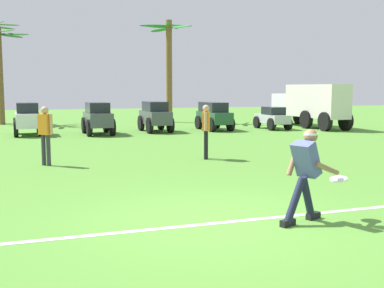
# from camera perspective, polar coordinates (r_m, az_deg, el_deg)

# --- Properties ---
(ground_plane) EXTENTS (80.00, 80.00, 0.00)m
(ground_plane) POSITION_cam_1_polar(r_m,az_deg,el_deg) (7.53, 3.13, -9.11)
(ground_plane) COLOR #518B31
(field_line_paint) EXTENTS (26.96, 1.09, 0.01)m
(field_line_paint) POSITION_cam_1_polar(r_m,az_deg,el_deg) (7.43, 3.40, -9.28)
(field_line_paint) COLOR white
(field_line_paint) RESTS_ON ground_plane
(frisbee_thrower) EXTENTS (1.11, 0.51, 1.42)m
(frisbee_thrower) POSITION_cam_1_polar(r_m,az_deg,el_deg) (7.52, 13.32, -3.05)
(frisbee_thrower) COLOR #191E38
(frisbee_thrower) RESTS_ON ground_plane
(frisbee_in_flight) EXTENTS (0.36, 0.36, 0.07)m
(frisbee_in_flight) POSITION_cam_1_polar(r_m,az_deg,el_deg) (7.91, 16.98, -3.99)
(frisbee_in_flight) COLOR white
(teammate_near_sideline) EXTENTS (0.39, 0.41, 1.56)m
(teammate_near_sideline) POSITION_cam_1_polar(r_m,az_deg,el_deg) (13.18, -16.99, 1.59)
(teammate_near_sideline) COLOR #33333D
(teammate_near_sideline) RESTS_ON ground_plane
(teammate_midfield) EXTENTS (0.31, 0.48, 1.56)m
(teammate_midfield) POSITION_cam_1_polar(r_m,az_deg,el_deg) (13.78, 1.67, 2.09)
(teammate_midfield) COLOR black
(teammate_midfield) RESTS_ON ground_plane
(parked_car_slot_c) EXTENTS (1.30, 2.41, 1.40)m
(parked_car_slot_c) POSITION_cam_1_polar(r_m,az_deg,el_deg) (21.97, -18.92, 2.94)
(parked_car_slot_c) COLOR silver
(parked_car_slot_c) RESTS_ON ground_plane
(parked_car_slot_d) EXTENTS (1.28, 2.40, 1.40)m
(parked_car_slot_d) POSITION_cam_1_polar(r_m,az_deg,el_deg) (21.49, -11.11, 3.11)
(parked_car_slot_d) COLOR #474C51
(parked_car_slot_d) RESTS_ON ground_plane
(parked_car_slot_e) EXTENTS (1.28, 2.40, 1.40)m
(parked_car_slot_e) POSITION_cam_1_polar(r_m,az_deg,el_deg) (22.44, -4.38, 3.36)
(parked_car_slot_e) COLOR #474C51
(parked_car_slot_e) RESTS_ON ground_plane
(parked_car_slot_f) EXTENTS (1.28, 2.45, 1.34)m
(parked_car_slot_f) POSITION_cam_1_polar(r_m,az_deg,el_deg) (23.29, 2.61, 3.44)
(parked_car_slot_f) COLOR #235133
(parked_car_slot_f) RESTS_ON ground_plane
(parked_car_slot_g) EXTENTS (1.13, 2.22, 1.10)m
(parked_car_slot_g) POSITION_cam_1_polar(r_m,az_deg,el_deg) (24.12, 9.52, 3.10)
(parked_car_slot_g) COLOR #B7BABF
(parked_car_slot_g) RESTS_ON ground_plane
(box_truck) EXTENTS (1.53, 5.93, 2.20)m
(box_truck) POSITION_cam_1_polar(r_m,az_deg,el_deg) (25.63, 13.83, 4.70)
(box_truck) COLOR silver
(box_truck) RESTS_ON ground_plane
(palm_tree_left_of_centre) EXTENTS (3.20, 3.47, 5.34)m
(palm_tree_left_of_centre) POSITION_cam_1_polar(r_m,az_deg,el_deg) (28.66, -21.83, 8.94)
(palm_tree_left_of_centre) COLOR brown
(palm_tree_left_of_centre) RESTS_ON ground_plane
(palm_tree_right_of_centre) EXTENTS (3.15, 3.53, 5.95)m
(palm_tree_right_of_centre) POSITION_cam_1_polar(r_m,az_deg,el_deg) (28.63, -2.78, 9.73)
(palm_tree_right_of_centre) COLOR brown
(palm_tree_right_of_centre) RESTS_ON ground_plane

